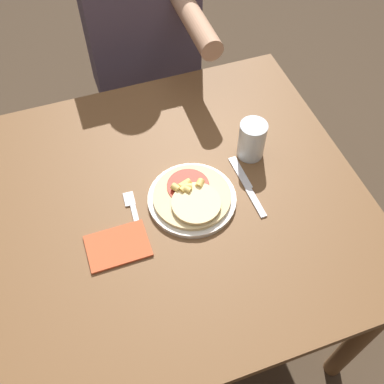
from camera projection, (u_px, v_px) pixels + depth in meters
ground_plane at (179, 304)px, 1.84m from camera, size 8.00×8.00×0.00m
dining_table at (174, 221)px, 1.32m from camera, size 1.05×0.98×0.75m
plate at (192, 199)px, 1.22m from camera, size 0.24×0.24×0.01m
pizza at (192, 196)px, 1.21m from camera, size 0.21×0.21×0.04m
fork at (134, 214)px, 1.20m from camera, size 0.03×0.18×0.00m
knife at (248, 187)px, 1.25m from camera, size 0.03×0.22×0.00m
drinking_glass at (252, 140)px, 1.28m from camera, size 0.08×0.08×0.12m
napkin at (118, 246)px, 1.14m from camera, size 0.16×0.11×0.01m
person_diner at (143, 40)px, 1.67m from camera, size 0.40×0.52×1.26m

